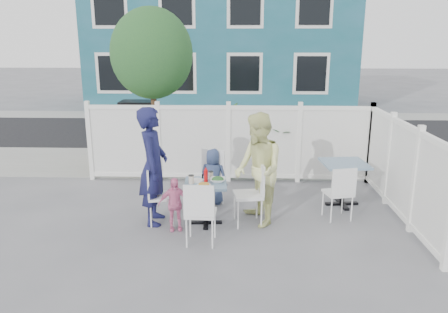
{
  "coord_description": "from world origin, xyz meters",
  "views": [
    {
      "loc": [
        0.33,
        -6.38,
        2.89
      ],
      "look_at": [
        0.08,
        0.57,
        1.02
      ],
      "focal_mm": 35.0,
      "sensor_mm": 36.0,
      "label": 1
    }
  ],
  "objects_px": {
    "chair_back": "(210,174)",
    "boy": "(213,176)",
    "utility_cabinet": "(139,132)",
    "chair_left": "(156,191)",
    "spare_table": "(344,172)",
    "woman": "(258,170)",
    "chair_near": "(200,209)",
    "main_table": "(206,192)",
    "chair_right": "(253,189)",
    "toddler": "(174,204)",
    "man": "(153,166)"
  },
  "relations": [
    {
      "from": "main_table",
      "to": "woman",
      "type": "height_order",
      "value": "woman"
    },
    {
      "from": "man",
      "to": "boy",
      "type": "height_order",
      "value": "man"
    },
    {
      "from": "utility_cabinet",
      "to": "chair_near",
      "type": "relative_size",
      "value": 1.48
    },
    {
      "from": "main_table",
      "to": "boy",
      "type": "height_order",
      "value": "boy"
    },
    {
      "from": "chair_left",
      "to": "chair_back",
      "type": "xyz_separation_m",
      "value": [
        0.82,
        0.86,
        0.04
      ]
    },
    {
      "from": "main_table",
      "to": "chair_right",
      "type": "bearing_deg",
      "value": 2.75
    },
    {
      "from": "chair_left",
      "to": "toddler",
      "type": "distance_m",
      "value": 0.44
    },
    {
      "from": "chair_back",
      "to": "chair_right",
      "type": "bearing_deg",
      "value": 153.21
    },
    {
      "from": "utility_cabinet",
      "to": "man",
      "type": "relative_size",
      "value": 0.74
    },
    {
      "from": "chair_back",
      "to": "main_table",
      "type": "bearing_deg",
      "value": 110.03
    },
    {
      "from": "utility_cabinet",
      "to": "boy",
      "type": "bearing_deg",
      "value": -55.41
    },
    {
      "from": "man",
      "to": "toddler",
      "type": "height_order",
      "value": "man"
    },
    {
      "from": "toddler",
      "to": "chair_left",
      "type": "bearing_deg",
      "value": 128.88
    },
    {
      "from": "utility_cabinet",
      "to": "chair_left",
      "type": "distance_m",
      "value": 3.99
    },
    {
      "from": "spare_table",
      "to": "chair_near",
      "type": "xyz_separation_m",
      "value": [
        -2.41,
        -1.69,
        -0.06
      ]
    },
    {
      "from": "man",
      "to": "toddler",
      "type": "distance_m",
      "value": 0.7
    },
    {
      "from": "spare_table",
      "to": "chair_near",
      "type": "relative_size",
      "value": 0.87
    },
    {
      "from": "utility_cabinet",
      "to": "woman",
      "type": "xyz_separation_m",
      "value": [
        2.76,
        -3.77,
        0.2
      ]
    },
    {
      "from": "woman",
      "to": "boy",
      "type": "bearing_deg",
      "value": -156.86
    },
    {
      "from": "chair_left",
      "to": "woman",
      "type": "bearing_deg",
      "value": 80.03
    },
    {
      "from": "spare_table",
      "to": "woman",
      "type": "distance_m",
      "value": 1.81
    },
    {
      "from": "spare_table",
      "to": "chair_back",
      "type": "relative_size",
      "value": 0.83
    },
    {
      "from": "spare_table",
      "to": "boy",
      "type": "bearing_deg",
      "value": 180.0
    },
    {
      "from": "chair_right",
      "to": "toddler",
      "type": "distance_m",
      "value": 1.27
    },
    {
      "from": "spare_table",
      "to": "toddler",
      "type": "xyz_separation_m",
      "value": [
        -2.86,
        -1.17,
        -0.19
      ]
    },
    {
      "from": "chair_right",
      "to": "chair_back",
      "type": "relative_size",
      "value": 1.02
    },
    {
      "from": "spare_table",
      "to": "chair_near",
      "type": "bearing_deg",
      "value": -144.98
    },
    {
      "from": "chair_near",
      "to": "man",
      "type": "distance_m",
      "value": 1.22
    },
    {
      "from": "woman",
      "to": "boy",
      "type": "distance_m",
      "value": 1.22
    },
    {
      "from": "chair_back",
      "to": "man",
      "type": "distance_m",
      "value": 1.24
    },
    {
      "from": "chair_near",
      "to": "boy",
      "type": "xyz_separation_m",
      "value": [
        0.09,
        1.69,
        -0.04
      ]
    },
    {
      "from": "man",
      "to": "woman",
      "type": "distance_m",
      "value": 1.67
    },
    {
      "from": "chair_back",
      "to": "spare_table",
      "type": "bearing_deg",
      "value": -157.34
    },
    {
      "from": "boy",
      "to": "utility_cabinet",
      "type": "bearing_deg",
      "value": -43.83
    },
    {
      "from": "chair_left",
      "to": "boy",
      "type": "height_order",
      "value": "boy"
    },
    {
      "from": "chair_left",
      "to": "chair_back",
      "type": "bearing_deg",
      "value": 124.34
    },
    {
      "from": "utility_cabinet",
      "to": "spare_table",
      "type": "bearing_deg",
      "value": -33.8
    },
    {
      "from": "spare_table",
      "to": "boy",
      "type": "xyz_separation_m",
      "value": [
        -2.33,
        0.0,
        -0.11
      ]
    },
    {
      "from": "chair_back",
      "to": "boy",
      "type": "relative_size",
      "value": 0.97
    },
    {
      "from": "chair_left",
      "to": "toddler",
      "type": "bearing_deg",
      "value": 40.87
    },
    {
      "from": "man",
      "to": "woman",
      "type": "relative_size",
      "value": 1.05
    },
    {
      "from": "spare_table",
      "to": "chair_right",
      "type": "distance_m",
      "value": 1.85
    },
    {
      "from": "chair_right",
      "to": "boy",
      "type": "xyz_separation_m",
      "value": [
        -0.7,
        0.88,
        -0.08
      ]
    },
    {
      "from": "spare_table",
      "to": "boy",
      "type": "relative_size",
      "value": 0.81
    },
    {
      "from": "main_table",
      "to": "boy",
      "type": "relative_size",
      "value": 0.69
    },
    {
      "from": "chair_right",
      "to": "chair_back",
      "type": "xyz_separation_m",
      "value": [
        -0.74,
        0.83,
        -0.01
      ]
    },
    {
      "from": "utility_cabinet",
      "to": "chair_left",
      "type": "relative_size",
      "value": 1.51
    },
    {
      "from": "main_table",
      "to": "chair_near",
      "type": "relative_size",
      "value": 0.74
    },
    {
      "from": "utility_cabinet",
      "to": "man",
      "type": "distance_m",
      "value": 3.94
    },
    {
      "from": "main_table",
      "to": "chair_back",
      "type": "bearing_deg",
      "value": 88.72
    }
  ]
}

